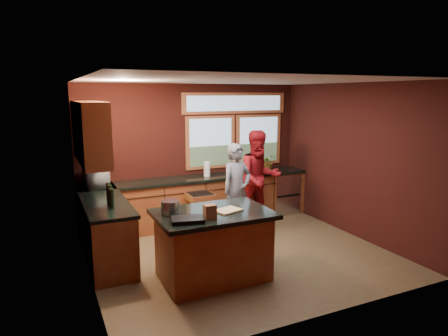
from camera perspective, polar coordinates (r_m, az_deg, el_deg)
floor at (r=6.50m, az=2.23°, el=-12.14°), size 4.50×4.50×0.00m
room_shell at (r=6.09m, az=-4.07°, el=3.85°), size 4.52×4.02×2.71m
back_counter at (r=7.89m, az=-2.07°, el=-4.45°), size 4.50×0.64×0.93m
left_counter at (r=6.56m, az=-16.82°, el=-8.03°), size 0.64×2.30×0.93m
island at (r=5.55m, az=-1.56°, el=-10.90°), size 1.55×1.05×0.95m
person_grey at (r=7.07m, az=1.82°, el=-3.17°), size 0.67×0.51×1.66m
person_red at (r=7.69m, az=5.02°, el=-1.43°), size 0.95×0.77×1.83m
microwave at (r=7.17m, az=-17.75°, el=-1.45°), size 0.42×0.57×0.30m
potted_plant at (r=8.41m, az=6.40°, el=0.79°), size 0.29×0.25×0.32m
paper_towel at (r=7.74m, az=-2.46°, el=-0.16°), size 0.12×0.12×0.28m
cutting_board at (r=5.43m, az=0.57°, el=-6.06°), size 0.41×0.34×0.02m
stock_pot at (r=5.32m, az=-7.71°, el=-5.59°), size 0.24×0.24×0.18m
paper_bag at (r=5.09m, az=-2.03°, el=-6.25°), size 0.15×0.12×0.18m
black_tray at (r=5.01m, az=-5.22°, el=-7.36°), size 0.45×0.36×0.05m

